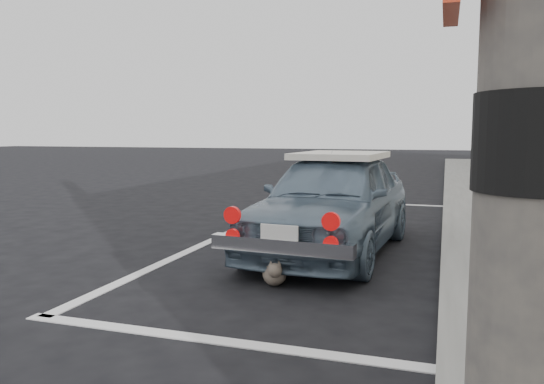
# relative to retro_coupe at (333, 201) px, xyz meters

# --- Properties ---
(ground) EXTENTS (80.00, 80.00, 0.00)m
(ground) POSITION_rel_retro_coupe_xyz_m (-0.63, -2.30, -0.57)
(ground) COLOR black
(ground) RESTS_ON ground
(pline_rear) EXTENTS (3.00, 0.12, 0.01)m
(pline_rear) POSITION_rel_retro_coupe_xyz_m (-0.13, -2.80, -0.57)
(pline_rear) COLOR silver
(pline_rear) RESTS_ON ground
(pline_front) EXTENTS (3.00, 0.12, 0.01)m
(pline_front) POSITION_rel_retro_coupe_xyz_m (-0.13, 4.20, -0.57)
(pline_front) COLOR silver
(pline_front) RESTS_ON ground
(pline_side) EXTENTS (0.12, 7.00, 0.01)m
(pline_side) POSITION_rel_retro_coupe_xyz_m (-1.53, 0.70, -0.57)
(pline_side) COLOR silver
(pline_side) RESTS_ON ground
(retro_coupe) EXTENTS (1.55, 3.40, 1.13)m
(retro_coupe) POSITION_rel_retro_coupe_xyz_m (0.00, 0.00, 0.00)
(retro_coupe) COLOR slate
(retro_coupe) RESTS_ON ground
(cat) EXTENTS (0.31, 0.46, 0.25)m
(cat) POSITION_rel_retro_coupe_xyz_m (-0.20, -1.49, -0.45)
(cat) COLOR brown
(cat) RESTS_ON ground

